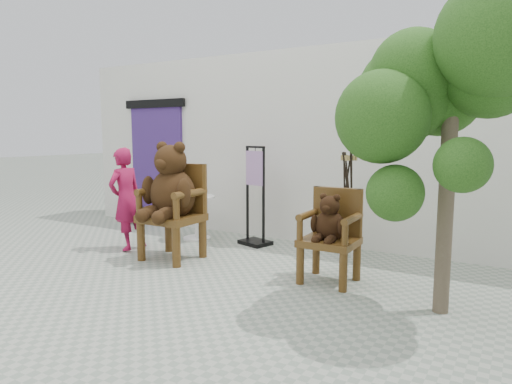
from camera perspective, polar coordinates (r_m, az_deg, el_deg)
ground_plane at (r=5.14m, az=-6.67°, el=-12.04°), size 60.00×60.00×0.00m
back_wall at (r=7.55m, az=7.59°, el=5.73°), size 9.00×1.00×3.00m
doorway at (r=8.77m, az=-12.23°, el=3.64°), size 1.40×0.11×2.33m
chair_big at (r=6.24m, az=-10.46°, el=-0.16°), size 0.77×0.84×1.60m
chair_small at (r=5.30m, az=9.35°, el=-4.41°), size 0.61×0.56×1.07m
person at (r=6.95m, az=-15.82°, el=-0.86°), size 0.40×0.57×1.49m
cafe_table at (r=7.43m, az=-7.45°, el=-2.52°), size 0.60×0.60×0.70m
display_stand at (r=6.97m, az=-0.11°, el=-1.89°), size 0.53×0.46×1.51m
stool_bucket at (r=6.40m, az=11.33°, el=-2.34°), size 0.32×0.32×1.45m
tree at (r=4.51m, az=21.44°, el=12.21°), size 1.79×1.44×2.97m
potted_plant at (r=9.00m, az=-14.93°, el=-2.46°), size 0.44×0.40×0.43m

